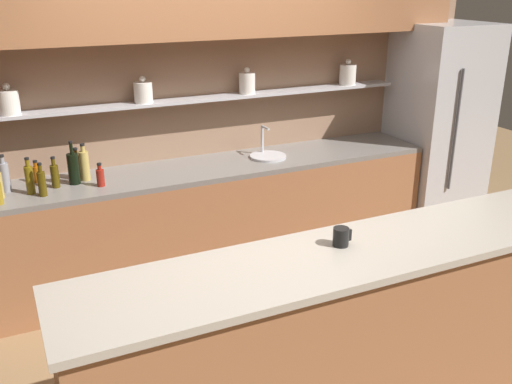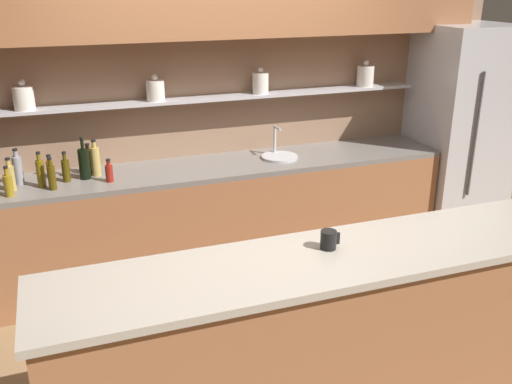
# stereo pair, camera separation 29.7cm
# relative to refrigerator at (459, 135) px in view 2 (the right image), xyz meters

# --- Properties ---
(ground_plane) EXTENTS (12.00, 12.00, 0.00)m
(ground_plane) POSITION_rel_refrigerator_xyz_m (-2.22, -1.20, -0.97)
(ground_plane) COLOR olive
(back_wall_unit) EXTENTS (5.20, 0.44, 2.60)m
(back_wall_unit) POSITION_rel_refrigerator_xyz_m (-2.22, 0.33, 0.58)
(back_wall_unit) COLOR #937056
(back_wall_unit) RESTS_ON ground_plane
(back_counter_unit) EXTENTS (3.72, 0.62, 0.92)m
(back_counter_unit) POSITION_rel_refrigerator_xyz_m (-2.26, 0.04, -0.51)
(back_counter_unit) COLOR #99603D
(back_counter_unit) RESTS_ON ground_plane
(island_counter) EXTENTS (2.94, 0.61, 1.02)m
(island_counter) POSITION_rel_refrigerator_xyz_m (-2.22, -1.85, -0.46)
(island_counter) COLOR #99603D
(island_counter) RESTS_ON ground_plane
(refrigerator) EXTENTS (0.76, 0.73, 1.94)m
(refrigerator) POSITION_rel_refrigerator_xyz_m (0.00, 0.00, 0.00)
(refrigerator) COLOR #B7B7BC
(refrigerator) RESTS_ON ground_plane
(sink_fixture) EXTENTS (0.30, 0.30, 0.25)m
(sink_fixture) POSITION_rel_refrigerator_xyz_m (-1.74, 0.05, -0.03)
(sink_fixture) COLOR #B7B7BC
(sink_fixture) RESTS_ON back_counter_unit
(bottle_spirit_0) EXTENTS (0.07, 0.07, 0.28)m
(bottle_spirit_0) POSITION_rel_refrigerator_xyz_m (-3.20, 0.10, 0.07)
(bottle_spirit_0) COLOR tan
(bottle_spirit_0) RESTS_ON back_counter_unit
(bottle_sauce_1) EXTENTS (0.05, 0.05, 0.17)m
(bottle_sauce_1) POSITION_rel_refrigerator_xyz_m (-3.52, 0.20, 0.02)
(bottle_sauce_1) COLOR #9E4C0A
(bottle_sauce_1) RESTS_ON back_counter_unit
(bottle_sauce_2) EXTENTS (0.06, 0.06, 0.17)m
(bottle_sauce_2) POSITION_rel_refrigerator_xyz_m (-3.12, -0.07, 0.02)
(bottle_sauce_2) COLOR maroon
(bottle_sauce_2) RESTS_ON back_counter_unit
(bottle_oil_3) EXTENTS (0.06, 0.06, 0.22)m
(bottle_oil_3) POSITION_rel_refrigerator_xyz_m (-3.41, 0.04, 0.04)
(bottle_oil_3) COLOR #47380A
(bottle_oil_3) RESTS_ON back_counter_unit
(bottle_oil_4) EXTENTS (0.05, 0.05, 0.23)m
(bottle_oil_4) POSITION_rel_refrigerator_xyz_m (-3.51, -0.10, 0.05)
(bottle_oil_4) COLOR #47380A
(bottle_oil_4) RESTS_ON back_counter_unit
(bottle_spirit_5) EXTENTS (0.06, 0.06, 0.23)m
(bottle_spirit_5) POSITION_rel_refrigerator_xyz_m (-3.24, 0.18, 0.05)
(bottle_spirit_5) COLOR #4C2D0C
(bottle_spirit_5) RESTS_ON back_counter_unit
(bottle_oil_6) EXTENTS (0.06, 0.06, 0.26)m
(bottle_oil_6) POSITION_rel_refrigerator_xyz_m (-3.58, -0.02, 0.06)
(bottle_oil_6) COLOR brown
(bottle_oil_6) RESTS_ON back_counter_unit
(bottle_spirit_7) EXTENTS (0.07, 0.07, 0.26)m
(bottle_spirit_7) POSITION_rel_refrigerator_xyz_m (-3.73, 0.10, 0.06)
(bottle_spirit_7) COLOR gray
(bottle_spirit_7) RESTS_ON back_counter_unit
(bottle_wine_8) EXTENTS (0.08, 0.08, 0.32)m
(bottle_wine_8) POSITION_rel_refrigerator_xyz_m (-3.28, 0.06, 0.07)
(bottle_wine_8) COLOR black
(bottle_wine_8) RESTS_ON back_counter_unit
(bottle_spirit_9) EXTENTS (0.06, 0.06, 0.23)m
(bottle_spirit_9) POSITION_rel_refrigerator_xyz_m (-3.78, -0.02, 0.05)
(bottle_spirit_9) COLOR tan
(bottle_spirit_9) RESTS_ON back_counter_unit
(bottle_oil_10) EXTENTS (0.06, 0.06, 0.21)m
(bottle_oil_10) POSITION_rel_refrigerator_xyz_m (-3.79, -0.14, 0.03)
(bottle_oil_10) COLOR olive
(bottle_oil_10) RESTS_ON back_counter_unit
(coffee_mug) EXTENTS (0.10, 0.08, 0.10)m
(coffee_mug) POSITION_rel_refrigerator_xyz_m (-2.22, -1.77, 0.10)
(coffee_mug) COLOR black
(coffee_mug) RESTS_ON island_counter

